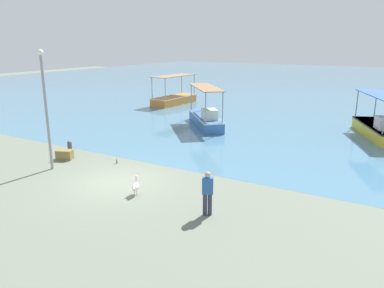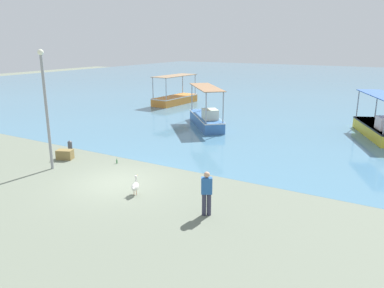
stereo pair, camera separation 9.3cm
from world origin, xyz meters
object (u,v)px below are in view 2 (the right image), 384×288
mooring_bollard (70,146)px  fisherman_standing (207,192)px  fishing_boat_near_left (175,98)px  glass_bottle (117,161)px  cargo_crate (65,155)px  pelican (135,186)px  lamp_post (46,104)px  fishing_boat_center (206,118)px  fishing_boat_far_right (379,128)px

mooring_bollard → fisherman_standing: fisherman_standing is taller
fishing_boat_near_left → fisherman_standing: 25.61m
glass_bottle → fishing_boat_near_left: bearing=113.9°
mooring_bollard → cargo_crate: bearing=-53.3°
pelican → cargo_crate: pelican is taller
lamp_post → fishing_boat_center: bearing=80.5°
fishing_boat_far_right → pelican: 17.73m
fishing_boat_near_left → lamp_post: 21.13m
mooring_bollard → cargo_crate: (0.84, -1.13, -0.10)m
lamp_post → fishing_boat_far_right: bearing=48.6°
cargo_crate → lamp_post: bearing=-64.2°
fishing_boat_center → fisherman_standing: (7.09, -13.15, 0.27)m
fishing_boat_center → fisherman_standing: bearing=-61.7°
glass_bottle → mooring_bollard: bearing=175.9°
fisherman_standing → fishing_boat_center: bearing=118.3°
lamp_post → cargo_crate: bearing=115.8°
glass_bottle → fishing_boat_far_right: bearing=49.2°
pelican → cargo_crate: size_ratio=0.96×
mooring_bollard → pelican: bearing=-22.9°
fishing_boat_far_right → mooring_bollard: fishing_boat_far_right is taller
fishing_boat_near_left → mooring_bollard: (4.17, -17.61, -0.21)m
lamp_post → cargo_crate: size_ratio=6.99×
fishing_boat_near_left → mooring_bollard: fishing_boat_near_left is taller
fishing_boat_near_left → pelican: size_ratio=7.06×
fishing_boat_near_left → fishing_boat_far_right: 19.84m
lamp_post → glass_bottle: size_ratio=21.67×
mooring_bollard → cargo_crate: 1.41m
mooring_bollard → fisherman_standing: size_ratio=0.40×
lamp_post → cargo_crate: lamp_post is taller
mooring_bollard → fisherman_standing: 11.20m
pelican → lamp_post: bearing=175.0°
pelican → mooring_bollard: 7.86m
pelican → lamp_post: lamp_post is taller
fisherman_standing → glass_bottle: fisherman_standing is taller
fishing_boat_near_left → pelican: bearing=-61.1°
mooring_bollard → fisherman_standing: bearing=-16.8°
fishing_boat_far_right → mooring_bollard: bearing=-139.6°
fishing_boat_far_right → lamp_post: (-13.56, -15.39, 2.65)m
fishing_boat_far_right → glass_bottle: size_ratio=22.55×
pelican → cargo_crate: (-6.40, 1.92, -0.12)m
fishing_boat_far_right → cargo_crate: size_ratio=7.27×
fisherman_standing → glass_bottle: (-6.95, 2.96, -0.80)m
glass_bottle → pelican: bearing=-38.7°
mooring_bollard → glass_bottle: bearing=-4.1°
lamp_post → mooring_bollard: bearing=120.9°
pelican → glass_bottle: pelican is taller
fishing_boat_center → pelican: bearing=-74.4°
pelican → fisherman_standing: bearing=-2.8°
fishing_boat_center → pelican: (3.62, -12.98, -0.26)m
pelican → lamp_post: size_ratio=0.14×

